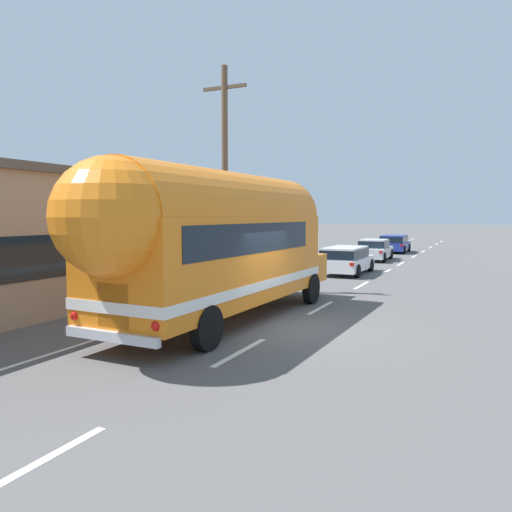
{
  "coord_description": "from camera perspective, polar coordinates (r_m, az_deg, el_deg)",
  "views": [
    {
      "loc": [
        4.75,
        -11.9,
        2.94
      ],
      "look_at": [
        -1.69,
        1.8,
        1.68
      ],
      "focal_mm": 34.79,
      "sensor_mm": 36.0,
      "label": 1
    }
  ],
  "objects": [
    {
      "name": "ground_plane",
      "position": [
        13.15,
        3.36,
        -8.19
      ],
      "size": [
        300.0,
        300.0,
        0.0
      ],
      "primitive_type": "plane",
      "color": "#565454"
    },
    {
      "name": "utility_pole",
      "position": [
        19.08,
        -3.6,
        9.19
      ],
      "size": [
        1.8,
        0.24,
        8.5
      ],
      "color": "brown",
      "rests_on": "ground"
    },
    {
      "name": "painted_bus",
      "position": [
        13.18,
        -4.74,
        1.96
      ],
      "size": [
        2.81,
        10.99,
        4.12
      ],
      "color": "orange",
      "rests_on": "ground"
    },
    {
      "name": "car_third",
      "position": [
        40.26,
        15.64,
        1.51
      ],
      "size": [
        2.06,
        4.49,
        1.37
      ],
      "color": "navy",
      "rests_on": "ground"
    },
    {
      "name": "car_second",
      "position": [
        33.1,
        13.42,
        0.79
      ],
      "size": [
        2.04,
        4.53,
        1.37
      ],
      "color": "silver",
      "rests_on": "ground"
    },
    {
      "name": "lane_markings",
      "position": [
        26.42,
        9.06,
        -1.7
      ],
      "size": [
        3.7,
        80.0,
        0.01
      ],
      "color": "silver",
      "rests_on": "ground"
    },
    {
      "name": "car_lead",
      "position": [
        25.03,
        10.34,
        -0.26
      ],
      "size": [
        1.93,
        4.41,
        1.37
      ],
      "color": "white",
      "rests_on": "ground"
    }
  ]
}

